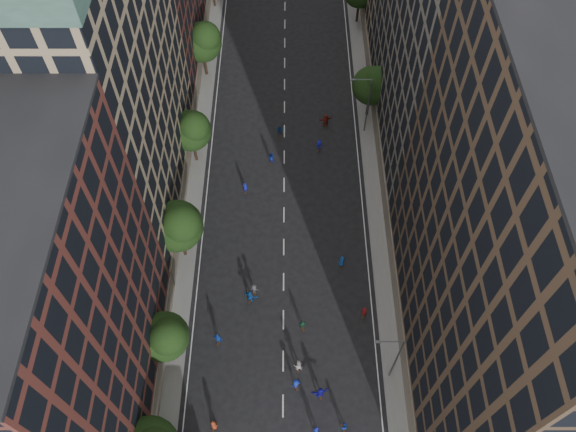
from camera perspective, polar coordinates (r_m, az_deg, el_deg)
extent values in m
plane|color=black|center=(72.20, -0.39, 5.71)|extent=(240.00, 240.00, 0.00)
cube|color=slate|center=(78.18, -9.33, 9.89)|extent=(4.00, 105.00, 0.15)
cube|color=slate|center=(78.03, 8.61, 9.91)|extent=(4.00, 105.00, 0.15)
cube|color=#5C2A23|center=(48.06, -24.32, -10.02)|extent=(14.00, 22.00, 30.00)
cube|color=#988363|center=(59.67, -19.52, 12.20)|extent=(14.00, 26.00, 34.00)
cube|color=#4D3929|center=(46.84, 23.34, -4.12)|extent=(14.00, 30.00, 36.00)
cube|color=#60594F|center=(66.24, 17.03, 17.36)|extent=(14.00, 28.00, 33.00)
cylinder|color=black|center=(58.43, -11.85, -13.13)|extent=(0.36, 0.36, 3.70)
sphere|color=black|center=(55.37, -12.46, -11.87)|extent=(4.80, 4.80, 4.80)
sphere|color=black|center=(53.98, -12.12, -11.88)|extent=(3.60, 3.60, 3.60)
cylinder|color=black|center=(63.39, -10.64, -2.90)|extent=(0.36, 0.36, 4.22)
sphere|color=black|center=(60.20, -11.20, -1.00)|extent=(5.60, 5.60, 5.60)
sphere|color=black|center=(58.62, -10.81, -0.71)|extent=(4.20, 4.20, 4.20)
cylinder|color=black|center=(71.69, -9.45, 6.62)|extent=(0.36, 0.36, 3.87)
sphere|color=black|center=(69.10, -9.85, 8.53)|extent=(5.00, 5.00, 5.00)
sphere|color=black|center=(67.76, -9.51, 8.95)|extent=(3.75, 3.75, 3.75)
cylinder|color=black|center=(82.88, -8.40, 15.07)|extent=(0.36, 0.36, 4.05)
sphere|color=black|center=(80.56, -8.73, 17.05)|extent=(5.40, 5.40, 5.40)
sphere|color=black|center=(79.21, -8.39, 17.58)|extent=(4.05, 4.05, 4.05)
cylinder|color=black|center=(77.00, 8.15, 11.12)|extent=(0.36, 0.36, 3.74)
sphere|color=black|center=(74.68, 8.46, 12.97)|extent=(5.00, 5.00, 5.00)
sphere|color=black|center=(73.58, 9.11, 13.40)|extent=(3.75, 3.75, 3.75)
cylinder|color=black|center=(92.15, 7.10, 19.95)|extent=(0.36, 0.36, 3.96)
cylinder|color=#595B60|center=(55.01, 10.93, -14.14)|extent=(0.18, 0.18, 9.00)
cylinder|color=#595B60|center=(50.65, 10.38, -12.44)|extent=(2.40, 0.12, 0.12)
cube|color=#595B60|center=(50.52, 9.11, -12.50)|extent=(0.50, 0.22, 0.15)
cylinder|color=#595B60|center=(72.98, 8.11, 10.94)|extent=(0.18, 0.18, 9.00)
cylinder|color=#595B60|center=(69.75, 7.55, 13.58)|extent=(2.40, 0.12, 0.12)
cube|color=#595B60|center=(69.65, 6.62, 13.58)|extent=(0.50, 0.22, 0.15)
imported|color=#1420A9|center=(56.06, 2.87, -20.91)|extent=(0.73, 0.60, 1.72)
imported|color=#1333A2|center=(56.41, 5.65, -20.49)|extent=(0.91, 0.81, 1.55)
imported|color=#142AA4|center=(57.22, 0.82, -16.72)|extent=(1.17, 0.92, 1.59)
imported|color=blue|center=(59.11, -7.12, -12.27)|extent=(1.14, 0.69, 1.81)
imported|color=#1713A0|center=(56.93, 3.30, -17.49)|extent=(1.78, 0.91, 1.84)
imported|color=#A0371A|center=(56.63, -7.56, -20.30)|extent=(0.88, 0.72, 1.55)
imported|color=maroon|center=(60.42, 7.73, -9.61)|extent=(0.72, 0.56, 1.76)
imported|color=beige|center=(57.68, 1.01, -14.92)|extent=(0.99, 0.82, 1.87)
imported|color=#414146|center=(61.22, -3.45, -7.45)|extent=(1.08, 0.69, 1.59)
imported|color=#1A5835|center=(59.42, 1.51, -11.01)|extent=(0.97, 0.60, 1.54)
imported|color=#1551AA|center=(60.77, -3.85, -8.17)|extent=(1.71, 1.09, 1.76)
imported|color=#144BA8|center=(63.05, 5.49, -4.59)|extent=(0.91, 0.76, 1.59)
imported|color=#161EB4|center=(68.64, -4.37, 2.90)|extent=(0.59, 0.40, 1.59)
imported|color=navy|center=(71.40, -1.71, 5.93)|extent=(0.96, 0.85, 1.64)
imported|color=#1417AA|center=(72.87, 3.19, 7.16)|extent=(1.15, 0.90, 1.56)
imported|color=#13469D|center=(74.46, -0.82, 8.64)|extent=(0.95, 0.45, 1.59)
imported|color=maroon|center=(75.71, 3.85, 9.66)|extent=(1.82, 0.99, 1.88)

